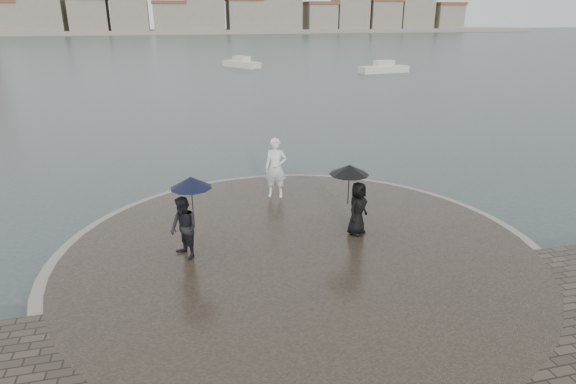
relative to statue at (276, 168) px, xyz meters
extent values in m
plane|color=#2B3835|center=(-0.23, -7.37, -1.34)|extent=(400.00, 400.00, 0.00)
cylinder|color=gray|center=(-0.23, -3.87, -1.18)|extent=(12.50, 12.50, 0.32)
cylinder|color=#2D261E|center=(-0.23, -3.87, -1.15)|extent=(11.90, 11.90, 0.36)
imported|color=white|center=(0.00, 0.00, 0.00)|extent=(0.83, 0.68, 1.95)
imported|color=black|center=(-3.09, -3.60, -0.19)|extent=(0.89, 0.95, 1.56)
cylinder|color=black|center=(-2.84, -3.50, 0.38)|extent=(0.02, 0.02, 0.90)
cone|color=black|center=(-2.84, -3.50, 0.93)|extent=(1.00, 1.00, 0.28)
imported|color=black|center=(1.50, -3.34, -0.24)|extent=(0.86, 0.82, 1.48)
cylinder|color=black|center=(1.25, -3.24, 0.33)|extent=(0.02, 0.02, 0.90)
cone|color=black|center=(1.25, -3.24, 0.85)|extent=(1.06, 1.06, 0.26)
cube|color=gray|center=(-0.23, 155.63, -0.74)|extent=(260.00, 20.00, 1.20)
cube|color=gray|center=(-48.23, 152.63, 3.16)|extent=(10.00, 10.00, 9.00)
cube|color=brown|center=(-48.23, 152.63, 8.16)|extent=(10.60, 10.60, 1.00)
cube|color=gray|center=(-37.23, 152.63, 4.66)|extent=(12.00, 10.00, 12.00)
cube|color=gray|center=(-24.23, 152.63, 3.66)|extent=(11.00, 10.00, 10.00)
cube|color=gray|center=(-12.23, 152.63, 4.16)|extent=(11.00, 10.00, 11.00)
cube|color=gray|center=(-0.23, 152.63, 3.16)|extent=(10.00, 10.00, 9.00)
cube|color=brown|center=(-0.23, 152.63, 8.16)|extent=(10.60, 10.60, 1.00)
cube|color=gray|center=(10.77, 152.63, 4.66)|extent=(12.00, 10.00, 12.00)
cube|color=gray|center=(23.77, 152.63, 3.66)|extent=(11.00, 10.00, 10.00)
cube|color=gray|center=(35.77, 152.63, 5.16)|extent=(13.00, 10.00, 13.00)
cube|color=gray|center=(49.77, 152.63, 3.16)|extent=(10.00, 10.00, 9.00)
cube|color=brown|center=(49.77, 152.63, 8.16)|extent=(10.60, 10.60, 1.00)
cube|color=gray|center=(60.77, 152.63, 4.16)|extent=(11.00, 10.00, 11.00)
cube|color=gray|center=(72.77, 152.63, 3.66)|extent=(11.00, 10.00, 10.00)
cube|color=brown|center=(72.77, 152.63, 9.16)|extent=(11.60, 10.60, 1.00)
cube|color=gray|center=(84.77, 152.63, 4.66)|extent=(12.00, 10.00, 12.00)
cube|color=gray|center=(97.77, 152.63, 3.16)|extent=(10.00, 10.00, 9.00)
cube|color=brown|center=(97.77, 152.63, 8.16)|extent=(10.60, 10.60, 1.00)
cube|color=beige|center=(5.81, 44.61, -1.09)|extent=(4.11, 5.57, 0.90)
cube|color=beige|center=(5.81, 44.61, -0.49)|extent=(2.03, 2.33, 0.90)
cube|color=beige|center=(19.95, 35.09, -1.09)|extent=(5.66, 2.30, 0.90)
cube|color=beige|center=(19.95, 35.09, -0.49)|extent=(2.14, 1.45, 0.90)
camera|label=1|loc=(-3.21, -14.48, 4.66)|focal=30.00mm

